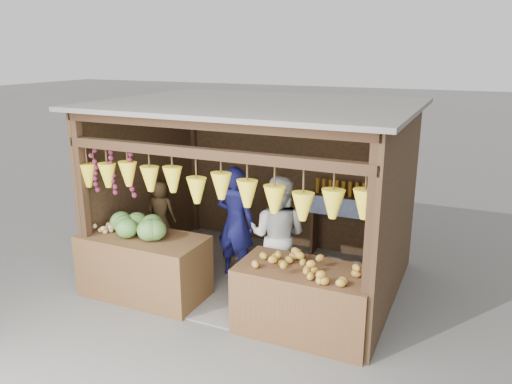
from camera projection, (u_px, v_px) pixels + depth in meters
ground at (257, 278)px, 7.62m from camera, size 80.00×80.00×0.00m
stall_structure at (254, 172)px, 7.13m from camera, size 4.30×3.30×2.66m
back_shelf at (349, 209)px, 8.08m from camera, size 1.25×0.32×1.32m
counter_left at (144, 266)px, 6.98m from camera, size 1.75×0.85×0.88m
counter_right at (305, 301)px, 6.06m from camera, size 1.65×0.85×0.84m
stool at (163, 248)px, 8.34m from camera, size 0.33×0.33×0.31m
man_standing at (236, 222)px, 7.45m from camera, size 0.67×0.48×1.73m
woman_standing at (278, 235)px, 6.95m from camera, size 0.86×0.69×1.72m
vendor_seated at (161, 211)px, 8.16m from camera, size 0.52×0.36×1.01m
melon_pile at (138, 224)px, 6.85m from camera, size 1.00×0.50×0.32m
tanfruit_pile at (103, 228)px, 7.00m from camera, size 0.34×0.40×0.13m
mango_pile at (306, 262)px, 5.85m from camera, size 1.40×0.64×0.22m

